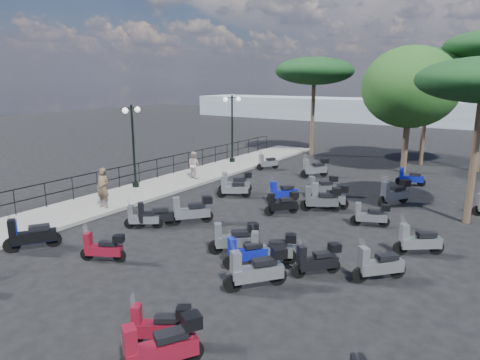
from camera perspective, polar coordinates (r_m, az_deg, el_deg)
The scene contains 38 objects.
ground at distance 17.36m, azimuth -0.44°, elevation -5.59°, with size 120.00×120.00×0.00m, color black.
sidewalk at distance 23.52m, azimuth -9.49°, elevation -0.52°, with size 3.00×30.00×0.15m, color slate.
railing at distance 24.09m, azimuth -12.15°, elevation 1.70°, with size 0.04×26.04×1.10m.
lamp_post_1 at distance 22.48m, azimuth -14.05°, elevation 5.08°, with size 0.44×1.23×4.23m.
lamp_post_2 at distance 28.70m, azimuth -1.06°, elevation 7.44°, with size 0.71×1.23×4.45m.
woman at distance 19.46m, azimuth -17.80°, elevation -1.00°, with size 0.64×0.42×1.75m, color brown.
pedestrian_far at distance 24.27m, azimuth -6.16°, elevation 2.02°, with size 0.73×0.57×1.51m, color #BFA6A2.
scooter_0 at distance 16.08m, azimuth -26.08°, elevation -6.77°, with size 1.03×1.51×1.37m.
scooter_1 at distance 16.07m, azimuth -26.13°, elevation -6.68°, with size 1.09×1.60×1.45m.
scooter_2 at distance 16.91m, azimuth -11.41°, elevation -4.74°, with size 1.17×1.31×1.32m.
scooter_3 at distance 17.06m, azimuth -6.49°, elevation -4.10°, with size 1.30×1.48×1.43m.
scooter_4 at distance 21.43m, azimuth -0.60°, elevation -0.45°, with size 1.26×1.44×1.39m.
scooter_5 at distance 27.21m, azimuth 3.67°, elevation 2.30°, with size 0.88×1.45×1.26m.
scooter_7 at distance 14.26m, azimuth -17.78°, elevation -8.64°, with size 1.37×0.85×1.18m.
scooter_8 at distance 16.90m, azimuth -12.89°, elevation -5.00°, with size 1.26×0.94×1.18m.
scooter_9 at distance 20.69m, azimuth -0.93°, elevation -1.15°, with size 1.39×1.07×1.31m.
scooter_10 at distance 20.04m, azimuth 5.66°, elevation -1.69°, with size 1.05×1.41×1.32m.
scooter_11 at distance 25.35m, azimuth 9.95°, elevation 1.54°, with size 1.21×1.55×1.43m.
scooter_12 at distance 9.87m, azimuth -10.68°, elevation -18.55°, with size 1.31×0.96×1.18m.
scooter_13 at distance 14.16m, azimuth -0.71°, elevation -7.84°, with size 1.40×1.23×1.36m.
scooter_14 at distance 13.27m, azimuth 0.76°, elevation -9.74°, with size 1.00×1.30×1.23m.
scooter_15 at distance 19.31m, azimuth 11.72°, elevation -2.21°, with size 1.73×0.92×1.45m.
scooter_16 at distance 18.21m, azimuth 5.65°, elevation -3.20°, with size 1.07×1.33×1.24m.
scooter_17 at distance 21.22m, azimuth 10.89°, elevation -0.90°, with size 1.27×1.31×1.33m.
scooter_18 at distance 9.06m, azimuth -10.51°, elevation -21.06°, with size 1.10×1.61×1.43m.
scooter_19 at distance 11.91m, azimuth 2.22°, elevation -11.87°, with size 1.28×1.56×1.47m.
scooter_20 at distance 13.50m, azimuth 4.25°, elevation -9.09°, with size 1.48×0.95×1.29m.
scooter_21 at distance 17.44m, azimuth 17.03°, elevation -4.53°, with size 1.41×0.81×1.20m.
scooter_22 at distance 18.87m, azimuth 10.79°, elevation -2.58°, with size 1.59×1.08×1.41m.
scooter_23 at distance 24.79m, azimuth 21.71°, elevation 0.26°, with size 1.52×0.63×1.23m.
scooter_25 at distance 12.87m, azimuth 10.23°, elevation -10.53°, with size 1.11×1.29×1.24m.
scooter_26 at distance 12.97m, azimuth 17.94°, elevation -10.78°, with size 1.21×1.34×1.35m.
scooter_27 at distance 15.21m, azimuth 22.63°, elevation -7.55°, with size 1.42×1.12×1.36m.
scooter_28 at distance 20.70m, azimuth 19.89°, elevation -1.68°, with size 1.06×1.68×1.46m.
broadleaf_tree at distance 27.64m, azimuth 21.77°, elevation 11.41°, with size 5.64×5.64×7.56m.
pine_0 at distance 30.79m, azimuth 24.04°, elevation 14.06°, with size 5.36×5.36×7.59m.
pine_2 at distance 32.55m, azimuth 9.88°, elevation 14.10°, with size 5.75×5.75×7.21m.
distant_hills at distance 59.45m, azimuth 24.95°, elevation 8.11°, with size 70.00×8.00×3.00m, color gray.
Camera 1 is at (9.22, -13.59, 5.62)m, focal length 32.00 mm.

